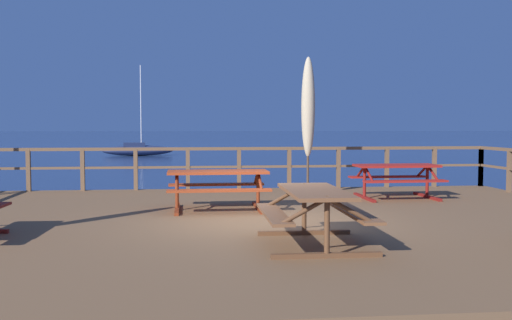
% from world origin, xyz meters
% --- Properties ---
extents(ground_plane, '(600.00, 600.00, 0.00)m').
position_xyz_m(ground_plane, '(0.00, 0.00, 0.00)').
color(ground_plane, navy).
extents(wooden_deck, '(13.52, 10.24, 0.88)m').
position_xyz_m(wooden_deck, '(0.00, 0.00, 0.44)').
color(wooden_deck, brown).
rests_on(wooden_deck, ground).
extents(railing_waterside_far, '(13.32, 0.10, 1.09)m').
position_xyz_m(railing_waterside_far, '(-0.00, 4.97, 1.60)').
color(railing_waterside_far, brown).
rests_on(railing_waterside_far, wooden_deck).
extents(picnic_table_front_left, '(1.86, 1.43, 0.78)m').
position_xyz_m(picnic_table_front_left, '(3.39, 2.66, 1.43)').
color(picnic_table_front_left, maroon).
rests_on(picnic_table_front_left, wooden_deck).
extents(picnic_table_back_left, '(1.96, 1.43, 0.78)m').
position_xyz_m(picnic_table_back_left, '(-0.69, 1.29, 1.44)').
color(picnic_table_back_left, '#993819').
rests_on(picnic_table_back_left, wooden_deck).
extents(picnic_table_mid_left, '(1.41, 1.89, 0.78)m').
position_xyz_m(picnic_table_mid_left, '(0.49, -2.18, 1.44)').
color(picnic_table_mid_left, brown).
rests_on(picnic_table_mid_left, wooden_deck).
extents(patio_umbrella_tall_mid_left, '(0.32, 0.32, 3.24)m').
position_xyz_m(patio_umbrella_tall_mid_left, '(1.50, 3.34, 2.94)').
color(patio_umbrella_tall_mid_left, '#4C3828').
rests_on(patio_umbrella_tall_mid_left, wooden_deck).
extents(sailboat_distant, '(6.16, 2.39, 7.72)m').
position_xyz_m(sailboat_distant, '(-6.07, 39.81, 0.51)').
color(sailboat_distant, navy).
rests_on(sailboat_distant, ground).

